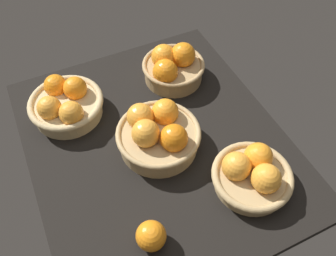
{
  "coord_description": "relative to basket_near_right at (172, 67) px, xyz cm",
  "views": [
    {
      "loc": [
        -56.51,
        22.87,
        87.29
      ],
      "look_at": [
        0.18,
        -3.8,
        7.0
      ],
      "focal_mm": 37.93,
      "sensor_mm": 36.0,
      "label": 1
    }
  ],
  "objects": [
    {
      "name": "market_tray",
      "position": [
        -21.87,
        15.6,
        -6.58
      ],
      "size": [
        84.0,
        72.0,
        3.0
      ],
      "primitive_type": "cube",
      "color": "black",
      "rests_on": "ground"
    },
    {
      "name": "basket_near_right",
      "position": [
        0.0,
        0.0,
        0.0
      ],
      "size": [
        20.57,
        20.57,
        12.39
      ],
      "color": "tan",
      "rests_on": "market_tray"
    },
    {
      "name": "basket_center",
      "position": [
        -23.01,
        15.72,
        -0.03
      ],
      "size": [
        23.89,
        23.89,
        12.53
      ],
      "color": "tan",
      "rests_on": "market_tray"
    },
    {
      "name": "basket_near_left",
      "position": [
        -44.85,
        -1.6,
        -1.07
      ],
      "size": [
        21.4,
        21.4,
        10.28
      ],
      "color": "tan",
      "rests_on": "market_tray"
    },
    {
      "name": "basket_far_right",
      "position": [
        -0.4,
        35.98,
        -0.68
      ],
      "size": [
        22.65,
        22.65,
        10.75
      ],
      "color": "tan",
      "rests_on": "market_tray"
    },
    {
      "name": "loose_orange_front_gap",
      "position": [
        -48.66,
        28.86,
        -1.42
      ],
      "size": [
        7.32,
        7.32,
        7.32
      ],
      "primitive_type": "sphere",
      "color": "orange",
      "rests_on": "market_tray"
    }
  ]
}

